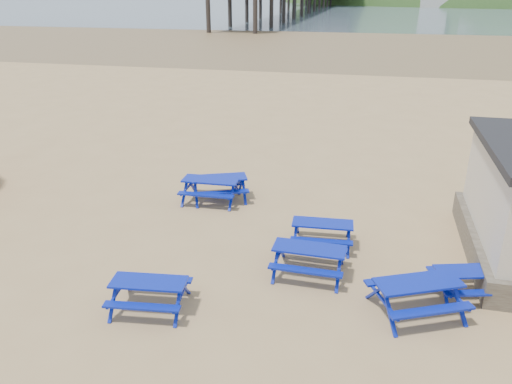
# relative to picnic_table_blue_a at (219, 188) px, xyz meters

# --- Properties ---
(ground) EXTENTS (400.00, 400.00, 0.00)m
(ground) POSITION_rel_picnic_table_blue_a_xyz_m (0.83, -3.02, -0.39)
(ground) COLOR tan
(ground) RESTS_ON ground
(wet_sand) EXTENTS (400.00, 400.00, 0.00)m
(wet_sand) POSITION_rel_picnic_table_blue_a_xyz_m (0.83, 51.98, -0.39)
(wet_sand) COLOR brown
(wet_sand) RESTS_ON ground
(sea) EXTENTS (400.00, 400.00, 0.00)m
(sea) POSITION_rel_picnic_table_blue_a_xyz_m (0.83, 166.98, -0.38)
(sea) COLOR #455763
(sea) RESTS_ON ground
(picnic_table_blue_a) EXTENTS (2.29, 2.10, 0.78)m
(picnic_table_blue_a) POSITION_rel_picnic_table_blue_a_xyz_m (0.00, 0.00, 0.00)
(picnic_table_blue_a) COLOR #021C94
(picnic_table_blue_a) RESTS_ON ground
(picnic_table_blue_b) EXTENTS (1.91, 1.56, 0.78)m
(picnic_table_blue_b) POSITION_rel_picnic_table_blue_a_xyz_m (-0.21, -0.26, 0.00)
(picnic_table_blue_b) COLOR #021C94
(picnic_table_blue_b) RESTS_ON ground
(picnic_table_blue_c) EXTENTS (1.76, 1.45, 0.70)m
(picnic_table_blue_c) POSITION_rel_picnic_table_blue_a_xyz_m (3.78, -2.53, -0.04)
(picnic_table_blue_c) COLOR #021C94
(picnic_table_blue_c) RESTS_ON ground
(picnic_table_blue_d) EXTENTS (1.83, 1.54, 0.70)m
(picnic_table_blue_d) POSITION_rel_picnic_table_blue_a_xyz_m (0.35, -6.37, -0.04)
(picnic_table_blue_d) COLOR #021C94
(picnic_table_blue_d) RESTS_ON ground
(picnic_table_blue_e) EXTENTS (2.34, 2.17, 0.79)m
(picnic_table_blue_e) POSITION_rel_picnic_table_blue_a_xyz_m (6.15, -5.16, 0.00)
(picnic_table_blue_e) COLOR #021C94
(picnic_table_blue_e) RESTS_ON ground
(picnic_table_blue_f) EXTENTS (1.87, 1.66, 0.66)m
(picnic_table_blue_f) POSITION_rel_picnic_table_blue_a_xyz_m (7.37, -4.18, -0.06)
(picnic_table_blue_f) COLOR #021C94
(picnic_table_blue_f) RESTS_ON ground
(picnic_table_blue_g) EXTENTS (1.82, 1.48, 0.75)m
(picnic_table_blue_g) POSITION_rel_picnic_table_blue_a_xyz_m (3.62, -4.13, -0.01)
(picnic_table_blue_g) COLOR #021C94
(picnic_table_blue_g) RESTS_ON ground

